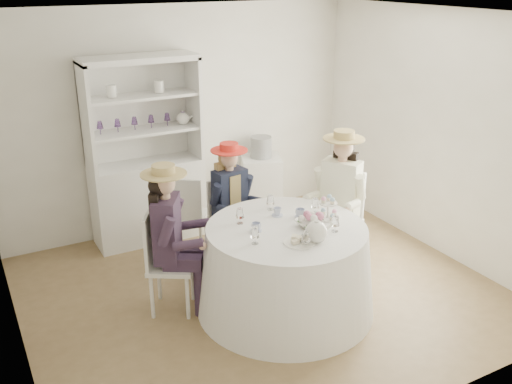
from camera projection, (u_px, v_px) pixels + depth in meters
name	position (u px, v px, depth m)	size (l,w,h in m)	color
ground	(261.00, 291.00, 5.81)	(4.50, 4.50, 0.00)	brown
ceiling	(262.00, 14.00, 4.82)	(4.50, 4.50, 0.00)	white
wall_back	(182.00, 119.00, 6.95)	(4.50, 4.50, 0.00)	silver
wall_front	(411.00, 253.00, 3.68)	(4.50, 4.50, 0.00)	silver
wall_left	(2.00, 211.00, 4.31)	(4.50, 4.50, 0.00)	silver
wall_right	(438.00, 134.00, 6.31)	(4.50, 4.50, 0.00)	silver
tea_table	(286.00, 269.00, 5.37)	(1.69, 1.69, 0.86)	white
hutch	(147.00, 177.00, 6.70)	(1.42, 0.83, 2.18)	silver
side_table	(261.00, 185.00, 7.53)	(0.50, 0.50, 0.78)	silver
hatbox	(261.00, 147.00, 7.33)	(0.27, 0.27, 0.27)	black
guest_left	(170.00, 231.00, 5.21)	(0.62, 0.58, 1.46)	silver
guest_mid	(231.00, 197.00, 6.10)	(0.51, 0.54, 1.38)	silver
guest_right	(340.00, 192.00, 6.03)	(0.65, 0.60, 1.52)	silver
spare_chair	(188.00, 212.00, 6.42)	(0.53, 0.53, 0.93)	silver
teacup_a	(256.00, 227.00, 5.13)	(0.09, 0.09, 0.07)	white
teacup_b	(277.00, 212.00, 5.45)	(0.08, 0.08, 0.07)	white
teacup_c	(300.00, 214.00, 5.41)	(0.10, 0.10, 0.08)	white
flower_bowl	(309.00, 224.00, 5.21)	(0.23, 0.23, 0.06)	white
flower_arrangement	(311.00, 218.00, 5.19)	(0.18, 0.18, 0.07)	#CD668F
table_teapot	(316.00, 232.00, 4.92)	(0.28, 0.20, 0.21)	white
sandwich_plate	(299.00, 241.00, 4.91)	(0.27, 0.27, 0.06)	white
cupcake_stand	(328.00, 210.00, 5.38)	(0.23, 0.23, 0.22)	white
stemware_set	(287.00, 220.00, 5.19)	(0.90, 0.94, 0.15)	white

